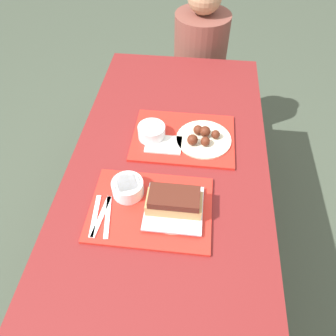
{
  "coord_description": "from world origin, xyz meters",
  "views": [
    {
      "loc": [
        0.09,
        -0.82,
        1.74
      ],
      "look_at": [
        0.0,
        -0.01,
        0.81
      ],
      "focal_mm": 35.0,
      "sensor_mm": 36.0,
      "label": 1
    }
  ],
  "objects_px": {
    "brisket_sandwich_plate": "(174,204)",
    "wings_plate_far": "(203,137)",
    "bowl_coleslaw_near": "(128,187)",
    "tray_far": "(183,138)",
    "tray_near": "(151,209)",
    "bowl_coleslaw_far": "(152,131)",
    "person_seated_across": "(201,47)"
  },
  "relations": [
    {
      "from": "bowl_coleslaw_near",
      "to": "wings_plate_far",
      "type": "bearing_deg",
      "value": 49.81
    },
    {
      "from": "tray_far",
      "to": "wings_plate_far",
      "type": "height_order",
      "value": "wings_plate_far"
    },
    {
      "from": "bowl_coleslaw_far",
      "to": "bowl_coleslaw_near",
      "type": "bearing_deg",
      "value": -98.11
    },
    {
      "from": "bowl_coleslaw_far",
      "to": "person_seated_across",
      "type": "height_order",
      "value": "person_seated_across"
    },
    {
      "from": "person_seated_across",
      "to": "bowl_coleslaw_near",
      "type": "bearing_deg",
      "value": -100.22
    },
    {
      "from": "person_seated_across",
      "to": "tray_near",
      "type": "bearing_deg",
      "value": -95.7
    },
    {
      "from": "wings_plate_far",
      "to": "person_seated_across",
      "type": "xyz_separation_m",
      "value": [
        -0.04,
        0.88,
        -0.08
      ]
    },
    {
      "from": "bowl_coleslaw_near",
      "to": "person_seated_across",
      "type": "xyz_separation_m",
      "value": [
        0.21,
        1.19,
        -0.1
      ]
    },
    {
      "from": "tray_near",
      "to": "wings_plate_far",
      "type": "distance_m",
      "value": 0.4
    },
    {
      "from": "bowl_coleslaw_near",
      "to": "wings_plate_far",
      "type": "distance_m",
      "value": 0.4
    },
    {
      "from": "tray_near",
      "to": "brisket_sandwich_plate",
      "type": "distance_m",
      "value": 0.09
    },
    {
      "from": "brisket_sandwich_plate",
      "to": "wings_plate_far",
      "type": "bearing_deg",
      "value": 76.68
    },
    {
      "from": "brisket_sandwich_plate",
      "to": "wings_plate_far",
      "type": "relative_size",
      "value": 0.87
    },
    {
      "from": "bowl_coleslaw_far",
      "to": "wings_plate_far",
      "type": "height_order",
      "value": "bowl_coleslaw_far"
    },
    {
      "from": "tray_far",
      "to": "brisket_sandwich_plate",
      "type": "height_order",
      "value": "brisket_sandwich_plate"
    },
    {
      "from": "tray_near",
      "to": "bowl_coleslaw_far",
      "type": "bearing_deg",
      "value": 97.54
    },
    {
      "from": "bowl_coleslaw_far",
      "to": "person_seated_across",
      "type": "xyz_separation_m",
      "value": [
        0.17,
        0.89,
        -0.1
      ]
    },
    {
      "from": "tray_near",
      "to": "bowl_coleslaw_near",
      "type": "bearing_deg",
      "value": 147.68
    },
    {
      "from": "bowl_coleslaw_near",
      "to": "bowl_coleslaw_far",
      "type": "bearing_deg",
      "value": 81.89
    },
    {
      "from": "tray_near",
      "to": "bowl_coleslaw_near",
      "type": "height_order",
      "value": "bowl_coleslaw_near"
    },
    {
      "from": "wings_plate_far",
      "to": "tray_near",
      "type": "bearing_deg",
      "value": -114.84
    },
    {
      "from": "wings_plate_far",
      "to": "brisket_sandwich_plate",
      "type": "bearing_deg",
      "value": -103.32
    },
    {
      "from": "tray_far",
      "to": "bowl_coleslaw_far",
      "type": "bearing_deg",
      "value": -173.01
    },
    {
      "from": "bowl_coleslaw_near",
      "to": "person_seated_across",
      "type": "bearing_deg",
      "value": 79.78
    },
    {
      "from": "bowl_coleslaw_near",
      "to": "person_seated_across",
      "type": "height_order",
      "value": "person_seated_across"
    },
    {
      "from": "tray_near",
      "to": "tray_far",
      "type": "xyz_separation_m",
      "value": [
        0.09,
        0.37,
        0.0
      ]
    },
    {
      "from": "tray_near",
      "to": "brisket_sandwich_plate",
      "type": "bearing_deg",
      "value": 0.15
    },
    {
      "from": "tray_near",
      "to": "brisket_sandwich_plate",
      "type": "xyz_separation_m",
      "value": [
        0.08,
        0.0,
        0.04
      ]
    },
    {
      "from": "tray_near",
      "to": "tray_far",
      "type": "relative_size",
      "value": 1.0
    },
    {
      "from": "tray_near",
      "to": "bowl_coleslaw_far",
      "type": "height_order",
      "value": "bowl_coleslaw_far"
    },
    {
      "from": "tray_near",
      "to": "person_seated_across",
      "type": "relative_size",
      "value": 0.64
    },
    {
      "from": "bowl_coleslaw_near",
      "to": "tray_far",
      "type": "bearing_deg",
      "value": 61.0
    }
  ]
}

